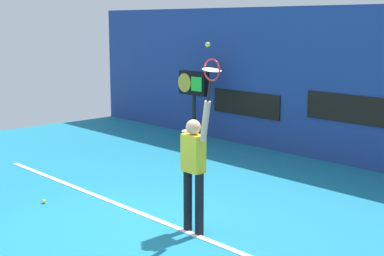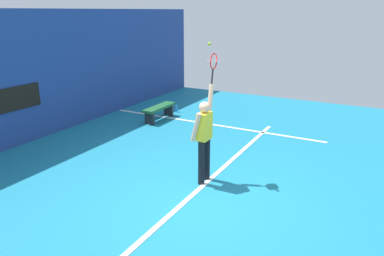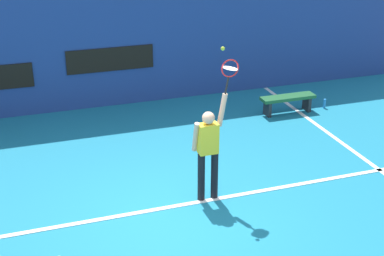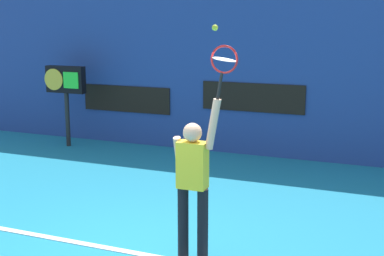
{
  "view_description": "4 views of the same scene",
  "coord_description": "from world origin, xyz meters",
  "px_view_note": "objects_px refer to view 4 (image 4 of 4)",
  "views": [
    {
      "loc": [
        6.78,
        -5.13,
        3.07
      ],
      "look_at": [
        0.35,
        0.68,
        1.48
      ],
      "focal_mm": 54.35,
      "sensor_mm": 36.0,
      "label": 1
    },
    {
      "loc": [
        -5.4,
        -2.69,
        3.36
      ],
      "look_at": [
        0.57,
        0.55,
        1.17
      ],
      "focal_mm": 34.2,
      "sensor_mm": 36.0,
      "label": 2
    },
    {
      "loc": [
        -2.23,
        -7.6,
        5.09
      ],
      "look_at": [
        0.46,
        0.43,
        1.4
      ],
      "focal_mm": 50.7,
      "sensor_mm": 36.0,
      "label": 3
    },
    {
      "loc": [
        2.95,
        -5.13,
        2.85
      ],
      "look_at": [
        0.45,
        1.04,
        1.48
      ],
      "focal_mm": 49.69,
      "sensor_mm": 36.0,
      "label": 4
    }
  ],
  "objects_px": {
    "tennis_player": "(193,180)",
    "tennis_racket": "(224,63)",
    "tennis_ball": "(215,28)",
    "scoreboard_clock": "(65,84)"
  },
  "relations": [
    {
      "from": "tennis_ball",
      "to": "scoreboard_clock",
      "type": "xyz_separation_m",
      "value": [
        -5.1,
        4.38,
        -1.32
      ]
    },
    {
      "from": "tennis_player",
      "to": "tennis_racket",
      "type": "distance_m",
      "value": 1.42
    },
    {
      "from": "scoreboard_clock",
      "to": "tennis_racket",
      "type": "bearing_deg",
      "value": -40.23
    },
    {
      "from": "scoreboard_clock",
      "to": "tennis_ball",
      "type": "bearing_deg",
      "value": -40.65
    },
    {
      "from": "tennis_player",
      "to": "tennis_racket",
      "type": "height_order",
      "value": "tennis_racket"
    },
    {
      "from": "tennis_ball",
      "to": "scoreboard_clock",
      "type": "height_order",
      "value": "tennis_ball"
    },
    {
      "from": "tennis_player",
      "to": "scoreboard_clock",
      "type": "relative_size",
      "value": 1.09
    },
    {
      "from": "tennis_racket",
      "to": "scoreboard_clock",
      "type": "relative_size",
      "value": 0.34
    },
    {
      "from": "tennis_ball",
      "to": "scoreboard_clock",
      "type": "bearing_deg",
      "value": 139.35
    },
    {
      "from": "tennis_player",
      "to": "tennis_ball",
      "type": "xyz_separation_m",
      "value": [
        0.24,
        0.03,
        1.75
      ]
    }
  ]
}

